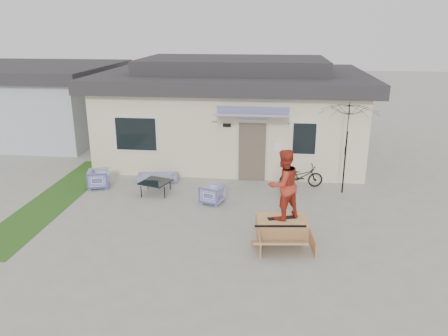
# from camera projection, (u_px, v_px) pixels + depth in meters

# --- Properties ---
(ground) EXTENTS (90.00, 90.00, 0.00)m
(ground) POSITION_uv_depth(u_px,v_px,m) (205.00, 234.00, 11.88)
(ground) COLOR gray
(ground) RESTS_ON ground
(grass_strip) EXTENTS (1.40, 8.00, 0.01)m
(grass_strip) POSITION_uv_depth(u_px,v_px,m) (56.00, 198.00, 14.33)
(grass_strip) COLOR #265019
(grass_strip) RESTS_ON ground
(house) EXTENTS (10.80, 8.49, 4.10)m
(house) POSITION_uv_depth(u_px,v_px,m) (233.00, 109.00, 18.83)
(house) COLOR beige
(house) RESTS_ON ground
(neighbor_house) EXTENTS (8.60, 7.60, 3.50)m
(neighbor_house) POSITION_uv_depth(u_px,v_px,m) (26.00, 100.00, 21.90)
(neighbor_house) COLOR #ACB8C6
(neighbor_house) RESTS_ON ground
(loveseat) EXTENTS (1.45, 0.64, 0.55)m
(loveseat) POSITION_uv_depth(u_px,v_px,m) (158.00, 174.00, 15.76)
(loveseat) COLOR #303492
(loveseat) RESTS_ON ground
(armchair_left) EXTENTS (0.80, 0.83, 0.70)m
(armchair_left) POSITION_uv_depth(u_px,v_px,m) (99.00, 178.00, 15.16)
(armchair_left) COLOR #303492
(armchair_left) RESTS_ON ground
(armchair_right) EXTENTS (0.79, 0.82, 0.67)m
(armchair_right) POSITION_uv_depth(u_px,v_px,m) (212.00, 193.00, 13.86)
(armchair_right) COLOR #303492
(armchair_right) RESTS_ON ground
(coffee_table) EXTENTS (1.09, 1.09, 0.43)m
(coffee_table) POSITION_uv_depth(u_px,v_px,m) (156.00, 187.00, 14.67)
(coffee_table) COLOR black
(coffee_table) RESTS_ON ground
(bicycle) EXTENTS (1.59, 0.80, 0.97)m
(bicycle) POSITION_uv_depth(u_px,v_px,m) (301.00, 174.00, 15.16)
(bicycle) COLOR black
(bicycle) RESTS_ON ground
(patio_umbrella) EXTENTS (1.95, 1.80, 2.20)m
(patio_umbrella) POSITION_uv_depth(u_px,v_px,m) (346.00, 142.00, 14.28)
(patio_umbrella) COLOR black
(patio_umbrella) RESTS_ON ground
(skate_ramp) EXTENTS (1.51, 1.90, 0.44)m
(skate_ramp) POSITION_uv_depth(u_px,v_px,m) (282.00, 227.00, 11.82)
(skate_ramp) COLOR #A7784A
(skate_ramp) RESTS_ON ground
(skateboard) EXTENTS (0.80, 0.43, 0.05)m
(skateboard) POSITION_uv_depth(u_px,v_px,m) (282.00, 218.00, 11.78)
(skateboard) COLOR black
(skateboard) RESTS_ON skate_ramp
(skater) EXTENTS (1.16, 1.12, 1.89)m
(skater) POSITION_uv_depth(u_px,v_px,m) (283.00, 184.00, 11.48)
(skater) COLOR #B23322
(skater) RESTS_ON skateboard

